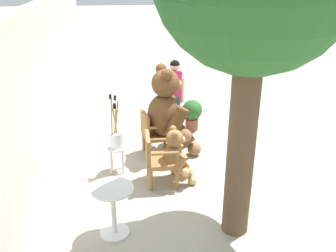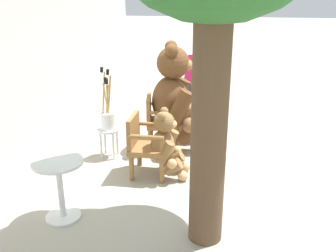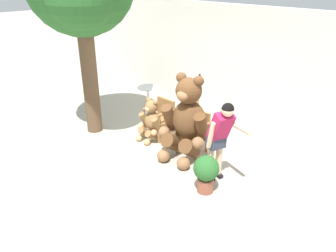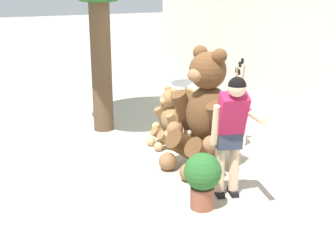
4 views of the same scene
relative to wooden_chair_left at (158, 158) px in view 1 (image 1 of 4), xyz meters
The scene contains 11 objects.
ground_plane 0.88m from the wooden_chair_left, 46.34° to the right, with size 60.00×60.00×0.00m, color #A8A091.
back_wall 2.15m from the wooden_chair_left, 74.51° to the left, with size 10.00×0.16×2.80m, color silver.
wooden_chair_left is the anchor object (origin of this frame).
wooden_chair_right 1.02m from the wooden_chair_left, ahead, with size 0.64×0.61×0.86m.
teddy_bear_large 1.15m from the wooden_chair_left, 14.59° to the right, with size 1.06×1.05×1.72m.
teddy_bear_small 0.29m from the wooden_chair_left, 89.84° to the right, with size 0.58×0.55×0.97m.
person_visitor 2.13m from the wooden_chair_left, 13.41° to the right, with size 0.83×0.48×1.55m.
white_stool 0.84m from the wooden_chair_left, 55.94° to the left, with size 0.34×0.34×0.46m.
brush_bucket 0.86m from the wooden_chair_left, 55.86° to the left, with size 0.22×0.22×0.96m.
round_side_table 1.42m from the wooden_chair_left, 150.56° to the left, with size 0.56×0.56×0.72m.
potted_plant 2.29m from the wooden_chair_left, 23.25° to the right, with size 0.44×0.44×0.68m.
Camera 1 is at (-5.88, 0.95, 3.33)m, focal length 40.00 mm.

